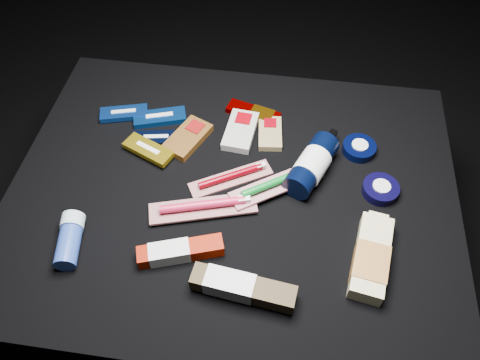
# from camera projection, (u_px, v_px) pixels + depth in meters

# --- Properties ---
(ground) EXTENTS (3.00, 3.00, 0.00)m
(ground) POSITION_uv_depth(u_px,v_px,m) (234.00, 271.00, 1.35)
(ground) COLOR black
(ground) RESTS_ON ground
(cloth_table) EXTENTS (0.98, 0.78, 0.40)m
(cloth_table) POSITION_uv_depth(u_px,v_px,m) (234.00, 235.00, 1.19)
(cloth_table) COLOR black
(cloth_table) RESTS_ON ground
(luna_bar_0) EXTENTS (0.14, 0.08, 0.02)m
(luna_bar_0) POSITION_uv_depth(u_px,v_px,m) (160.00, 117.00, 1.15)
(luna_bar_0) COLOR navy
(luna_bar_0) RESTS_ON cloth_table
(luna_bar_1) EXTENTS (0.12, 0.07, 0.02)m
(luna_bar_1) POSITION_uv_depth(u_px,v_px,m) (124.00, 113.00, 1.16)
(luna_bar_1) COLOR #103D98
(luna_bar_1) RESTS_ON cloth_table
(luna_bar_2) EXTENTS (0.12, 0.06, 0.01)m
(luna_bar_2) POSITION_uv_depth(u_px,v_px,m) (156.00, 138.00, 1.10)
(luna_bar_2) COLOR black
(luna_bar_2) RESTS_ON cloth_table
(luna_bar_3) EXTENTS (0.13, 0.09, 0.02)m
(luna_bar_3) POSITION_uv_depth(u_px,v_px,m) (148.00, 150.00, 1.08)
(luna_bar_3) COLOR gold
(luna_bar_3) RESTS_ON cloth_table
(clif_bar_0) EXTENTS (0.11, 0.14, 0.02)m
(clif_bar_0) POSITION_uv_depth(u_px,v_px,m) (189.00, 137.00, 1.11)
(clif_bar_0) COLOR #573511
(clif_bar_0) RESTS_ON cloth_table
(clif_bar_1) EXTENTS (0.08, 0.13, 0.02)m
(clif_bar_1) POSITION_uv_depth(u_px,v_px,m) (241.00, 129.00, 1.12)
(clif_bar_1) COLOR #ABACA4
(clif_bar_1) RESTS_ON cloth_table
(clif_bar_2) EXTENTS (0.06, 0.11, 0.02)m
(clif_bar_2) POSITION_uv_depth(u_px,v_px,m) (270.00, 132.00, 1.12)
(clif_bar_2) COLOR #937E4E
(clif_bar_2) RESTS_ON cloth_table
(power_bar) EXTENTS (0.14, 0.08, 0.02)m
(power_bar) POSITION_uv_depth(u_px,v_px,m) (256.00, 114.00, 1.16)
(power_bar) COLOR #7A0000
(power_bar) RESTS_ON cloth_table
(lotion_bottle) EXTENTS (0.12, 0.20, 0.07)m
(lotion_bottle) POSITION_uv_depth(u_px,v_px,m) (312.00, 165.00, 1.03)
(lotion_bottle) COLOR black
(lotion_bottle) RESTS_ON cloth_table
(cream_tin_upper) EXTENTS (0.08, 0.08, 0.02)m
(cream_tin_upper) POSITION_uv_depth(u_px,v_px,m) (359.00, 148.00, 1.09)
(cream_tin_upper) COLOR black
(cream_tin_upper) RESTS_ON cloth_table
(cream_tin_lower) EXTENTS (0.08, 0.08, 0.02)m
(cream_tin_lower) POSITION_uv_depth(u_px,v_px,m) (380.00, 189.00, 1.01)
(cream_tin_lower) COLOR black
(cream_tin_lower) RESTS_ON cloth_table
(bodywash_bottle) EXTENTS (0.09, 0.19, 0.04)m
(bodywash_bottle) POSITION_uv_depth(u_px,v_px,m) (371.00, 259.00, 0.90)
(bodywash_bottle) COLOR beige
(bodywash_bottle) RESTS_ON cloth_table
(deodorant_stick) EXTENTS (0.07, 0.12, 0.05)m
(deodorant_stick) POSITION_uv_depth(u_px,v_px,m) (70.00, 239.00, 0.92)
(deodorant_stick) COLOR navy
(deodorant_stick) RESTS_ON cloth_table
(toothbrush_pack_0) EXTENTS (0.19, 0.13, 0.02)m
(toothbrush_pack_0) POSITION_uv_depth(u_px,v_px,m) (232.00, 177.00, 1.04)
(toothbrush_pack_0) COLOR #A29D98
(toothbrush_pack_0) RESTS_ON cloth_table
(toothbrush_pack_1) EXTENTS (0.23, 0.11, 0.03)m
(toothbrush_pack_1) POSITION_uv_depth(u_px,v_px,m) (205.00, 207.00, 0.98)
(toothbrush_pack_1) COLOR #A6A19C
(toothbrush_pack_1) RESTS_ON cloth_table
(toothbrush_pack_2) EXTENTS (0.20, 0.16, 0.02)m
(toothbrush_pack_2) POSITION_uv_depth(u_px,v_px,m) (278.00, 183.00, 1.01)
(toothbrush_pack_2) COLOR beige
(toothbrush_pack_2) RESTS_ON cloth_table
(toothpaste_carton_red) EXTENTS (0.17, 0.09, 0.03)m
(toothpaste_carton_red) POSITION_uv_depth(u_px,v_px,m) (177.00, 252.00, 0.92)
(toothpaste_carton_red) COLOR #861200
(toothpaste_carton_red) RESTS_ON cloth_table
(toothpaste_carton_green) EXTENTS (0.20, 0.07, 0.04)m
(toothpaste_carton_green) POSITION_uv_depth(u_px,v_px,m) (238.00, 287.00, 0.86)
(toothpaste_carton_green) COLOR #342511
(toothpaste_carton_green) RESTS_ON cloth_table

